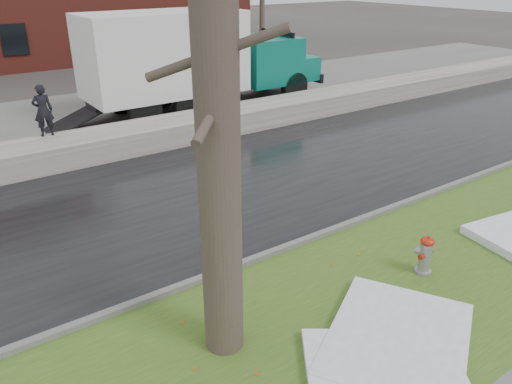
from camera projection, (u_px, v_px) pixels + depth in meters
ground at (310, 277)px, 9.40m from camera, size 120.00×120.00×0.00m
verge at (358, 310)px, 8.46m from camera, size 60.00×4.50×0.04m
road at (195, 194)px, 12.76m from camera, size 60.00×7.00×0.03m
parking_lot at (89, 119)px, 19.11m from camera, size 60.00×9.00×0.03m
curb at (278, 251)px, 10.12m from camera, size 60.00×0.15×0.14m
snowbank at (131, 139)px, 15.75m from camera, size 60.00×1.60×0.75m
fire_hydrant at (425, 253)px, 9.29m from camera, size 0.39×0.34×0.79m
tree at (217, 111)px, 6.18m from camera, size 1.35×1.54×7.27m
box_truck at (193, 59)px, 19.52m from camera, size 11.55×2.84×3.86m
worker at (43, 110)px, 14.51m from camera, size 0.59×0.42×1.53m
snow_patch_near at (398, 340)px, 7.64m from camera, size 3.25×3.04×0.16m
snow_patch_far at (384, 370)px, 7.08m from camera, size 2.72×2.57×0.14m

